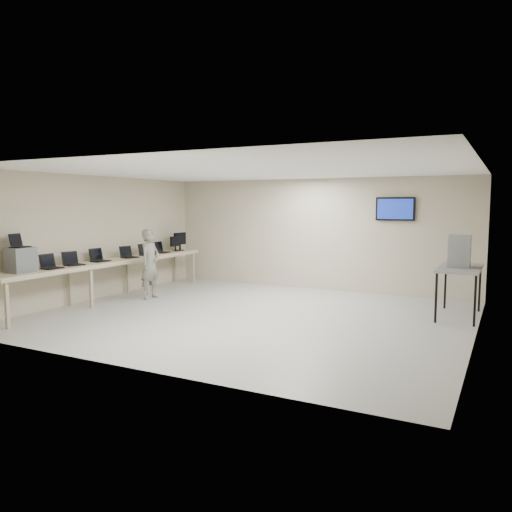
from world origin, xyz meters
The scene contains 15 objects.
room centered at (0.03, 0.06, 1.41)m, with size 8.01×7.01×2.81m.
workbench centered at (-3.59, 0.00, 0.83)m, with size 0.76×6.00×0.90m.
equipment_box centered at (-3.65, -2.26, 1.13)m, with size 0.39×0.45×0.46m, color slate.
laptop_on_box centered at (-3.70, -2.26, 1.43)m, with size 0.34×0.38×0.26m.
laptop_0 centered at (-3.61, -1.64, 0.97)m, with size 0.31×0.38×0.29m.
laptop_1 centered at (-3.64, -1.05, 0.97)m, with size 0.38×0.42×0.28m.
laptop_2 centered at (-3.66, -0.30, 0.97)m, with size 0.33×0.39×0.29m.
laptop_3 centered at (-3.60, 0.59, 0.97)m, with size 0.35×0.39×0.28m.
laptop_4 centered at (-3.60, 1.25, 0.97)m, with size 0.33×0.38×0.28m.
laptop_5 centered at (-3.67, 1.93, 0.97)m, with size 0.34×0.40×0.29m.
monitor_near centered at (-3.60, 2.46, 1.14)m, with size 0.18×0.41×0.40m.
monitor_far centered at (-3.60, 2.67, 1.19)m, with size 0.22×0.49×0.49m.
soldier centered at (-2.89, 0.53, 0.80)m, with size 0.58×0.38×1.60m, color #555750.
side_table centered at (3.60, 1.73, 0.90)m, with size 0.75×1.61×0.97m.
storage_bins centered at (3.58, 1.73, 1.27)m, with size 0.39×0.43×0.61m.
Camera 1 is at (4.43, -8.45, 2.17)m, focal length 35.00 mm.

